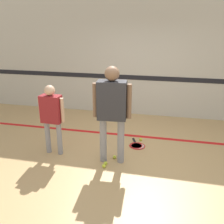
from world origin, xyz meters
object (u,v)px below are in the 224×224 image
at_px(person_instructor, 112,105).
at_px(person_student_left, 52,113).
at_px(tennis_ball_near_instructor, 104,166).
at_px(tennis_ball_by_spare_racket, 141,139).
at_px(tennis_ball_stray_right, 115,157).
at_px(racket_spare_on_floor, 137,146).
at_px(tennis_ball_stray_left, 106,163).
at_px(racket_second_spare, 136,145).

height_order(person_instructor, person_student_left, person_instructor).
relative_size(tennis_ball_near_instructor, tennis_ball_by_spare_racket, 1.00).
relative_size(person_student_left, tennis_ball_by_spare_racket, 20.44).
xyz_separation_m(tennis_ball_by_spare_racket, tennis_ball_stray_right, (-0.39, -0.86, 0.00)).
distance_m(racket_spare_on_floor, tennis_ball_near_instructor, 1.05).
xyz_separation_m(racket_spare_on_floor, tennis_ball_stray_left, (-0.46, -0.85, 0.02)).
relative_size(person_instructor, tennis_ball_by_spare_racket, 26.32).
xyz_separation_m(person_student_left, tennis_ball_stray_left, (1.07, -0.21, -0.80)).
bearing_deg(person_instructor, tennis_ball_near_instructor, -114.95).
height_order(racket_second_spare, tennis_ball_near_instructor, tennis_ball_near_instructor).
xyz_separation_m(racket_spare_on_floor, tennis_ball_stray_right, (-0.35, -0.60, 0.02)).
distance_m(person_student_left, tennis_ball_by_spare_racket, 1.98).
height_order(person_student_left, tennis_ball_stray_left, person_student_left).
height_order(tennis_ball_near_instructor, tennis_ball_stray_left, same).
relative_size(person_student_left, tennis_ball_stray_right, 20.44).
relative_size(tennis_ball_by_spare_racket, tennis_ball_stray_right, 1.00).
distance_m(person_instructor, tennis_ball_by_spare_racket, 1.47).
relative_size(person_student_left, racket_spare_on_floor, 2.51).
bearing_deg(racket_second_spare, racket_spare_on_floor, -122.70).
bearing_deg(tennis_ball_by_spare_racket, tennis_ball_stray_right, -114.32).
distance_m(person_student_left, tennis_ball_near_instructor, 1.37).
bearing_deg(tennis_ball_stray_right, tennis_ball_near_instructor, -109.02).
distance_m(tennis_ball_near_instructor, tennis_ball_stray_left, 0.09).
bearing_deg(racket_second_spare, tennis_ball_stray_left, 134.49).
bearing_deg(racket_spare_on_floor, racket_second_spare, 54.95).
bearing_deg(person_instructor, person_student_left, 172.10).
distance_m(racket_spare_on_floor, racket_second_spare, 0.04).
height_order(racket_spare_on_floor, tennis_ball_by_spare_racket, tennis_ball_by_spare_racket).
distance_m(tennis_ball_stray_left, tennis_ball_stray_right, 0.27).
xyz_separation_m(racket_spare_on_floor, tennis_ball_by_spare_racket, (0.04, 0.26, 0.02)).
bearing_deg(tennis_ball_near_instructor, person_student_left, 164.05).
bearing_deg(tennis_ball_by_spare_racket, tennis_ball_stray_left, -114.27).
bearing_deg(tennis_ball_stray_left, tennis_ball_stray_right, 65.92).
bearing_deg(tennis_ball_by_spare_racket, racket_spare_on_floor, -98.43).
relative_size(racket_second_spare, tennis_ball_by_spare_racket, 7.58).
xyz_separation_m(racket_spare_on_floor, racket_second_spare, (-0.04, 0.01, -0.00)).
height_order(racket_second_spare, tennis_ball_stray_left, tennis_ball_stray_left).
bearing_deg(person_student_left, person_instructor, -0.50).
bearing_deg(tennis_ball_near_instructor, tennis_ball_by_spare_racket, 67.14).
relative_size(person_instructor, racket_spare_on_floor, 3.23).
relative_size(racket_spare_on_floor, tennis_ball_near_instructor, 8.15).
relative_size(racket_second_spare, tennis_ball_near_instructor, 7.58).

